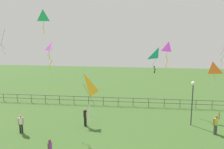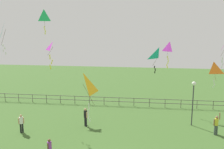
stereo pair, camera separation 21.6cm
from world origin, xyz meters
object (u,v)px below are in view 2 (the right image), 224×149
Objects in this scene: person_1 at (50,148)px; kite_3 at (170,48)px; person_5 at (216,124)px; kite_5 at (159,55)px; kite_6 at (213,69)px; person_4 at (21,122)px; kite_1 at (83,85)px; kite_2 at (6,30)px; kite_0 at (53,48)px; person_0 at (86,116)px; kite_4 at (44,16)px; lamppost at (193,93)px.

kite_3 reaches higher than person_1.
person_5 reaches higher than person_1.
kite_3 is 1.29× the size of kite_5.
kite_6 is (12.93, 10.85, 3.80)m from person_1.
person_1 is at bearing -140.56° from kite_5.
kite_1 reaches higher than person_4.
kite_2 reaches higher than kite_1.
person_4 is 12.77m from kite_5.
kite_0 is 6.92m from kite_1.
kite_5 is 7.61m from kite_6.
kite_5 is (-1.42, -6.39, -0.01)m from kite_3.
kite_3 reaches higher than person_0.
person_5 is 11.70m from kite_1.
kite_0 is (-13.99, 0.83, 5.99)m from person_5.
person_0 is 1.06× the size of person_4.
person_5 is 20.08m from kite_4.
kite_5 is at bearing 175.19° from person_5.
kite_6 is (2.40, 3.36, 1.68)m from lamppost.
kite_5 reaches higher than kite_6.
kite_4 is at bearing 111.28° from person_1.
kite_2 is at bearing -178.14° from person_5.
kite_6 is at bearing 22.04° from person_4.
person_4 is at bearing -146.51° from kite_3.
kite_5 is 0.86× the size of kite_6.
kite_0 is at bearing 126.67° from kite_1.
person_0 is 8.35m from kite_5.
person_4 is at bearing -157.96° from kite_6.
kite_5 is at bearing 39.44° from person_1.
person_5 is 6.45m from kite_6.
kite_0 reaches higher than person_5.
person_1 is 0.58× the size of kite_4.
kite_2 is at bearing 136.40° from person_1.
kite_2 is 1.14× the size of kite_6.
kite_3 is 6.55m from kite_5.
kite_1 is (6.11, -2.87, 4.06)m from person_4.
kite_2 is (-5.31, 5.05, 7.65)m from person_1.
lamppost is 13.02m from kite_0.
kite_5 is at bearing 43.35° from kite_1.
kite_1 is at bearing -138.00° from kite_6.
kite_5 is (7.33, 6.03, 5.64)m from person_1.
kite_6 reaches higher than person_5.
kite_4 reaches higher than kite_2.
lamppost is at bearing 24.46° from kite_5.
kite_2 reaches higher than person_0.
kite_0 reaches higher than kite_5.
kite_4 is 13.81m from kite_5.
kite_2 is at bearing -171.27° from lamppost.
kite_1 is 1.18× the size of kite_2.
kite_0 is (-2.90, 0.41, 5.98)m from person_0.
kite_6 is (5.60, 4.82, -1.84)m from kite_5.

